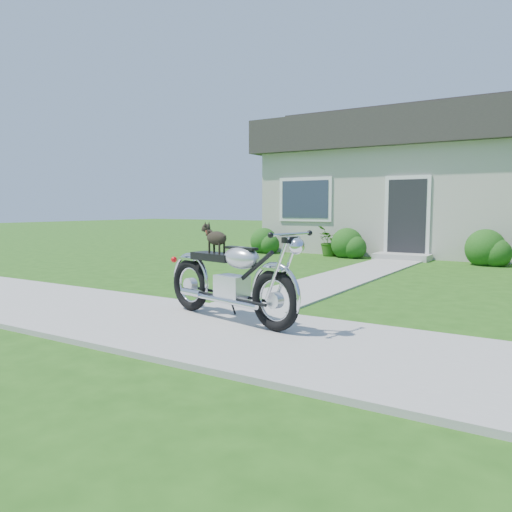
{
  "coord_description": "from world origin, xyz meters",
  "views": [
    {
      "loc": [
        2.1,
        -4.36,
        1.37
      ],
      "look_at": [
        -1.24,
        1.0,
        0.75
      ],
      "focal_mm": 35.0,
      "sensor_mm": 36.0,
      "label": 1
    }
  ],
  "objects_px": {
    "potted_plant_right": "(482,250)",
    "potted_plant_left": "(330,241)",
    "motorcycle_with_dog": "(231,278)",
    "house": "(486,181)"
  },
  "relations": [
    {
      "from": "potted_plant_right",
      "to": "motorcycle_with_dog",
      "type": "bearing_deg",
      "value": -101.15
    },
    {
      "from": "motorcycle_with_dog",
      "to": "potted_plant_left",
      "type": "bearing_deg",
      "value": 119.55
    },
    {
      "from": "potted_plant_right",
      "to": "motorcycle_with_dog",
      "type": "distance_m",
      "value": 8.33
    },
    {
      "from": "potted_plant_right",
      "to": "motorcycle_with_dog",
      "type": "height_order",
      "value": "motorcycle_with_dog"
    },
    {
      "from": "potted_plant_left",
      "to": "motorcycle_with_dog",
      "type": "distance_m",
      "value": 8.49
    },
    {
      "from": "house",
      "to": "motorcycle_with_dog",
      "type": "xyz_separation_m",
      "value": [
        -1.19,
        -11.61,
        -1.62
      ]
    },
    {
      "from": "potted_plant_right",
      "to": "potted_plant_left",
      "type": "bearing_deg",
      "value": 180.0
    },
    {
      "from": "potted_plant_left",
      "to": "potted_plant_right",
      "type": "relative_size",
      "value": 1.23
    },
    {
      "from": "potted_plant_left",
      "to": "potted_plant_right",
      "type": "xyz_separation_m",
      "value": [
        3.91,
        0.0,
        -0.08
      ]
    },
    {
      "from": "potted_plant_left",
      "to": "potted_plant_right",
      "type": "height_order",
      "value": "potted_plant_left"
    }
  ]
}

